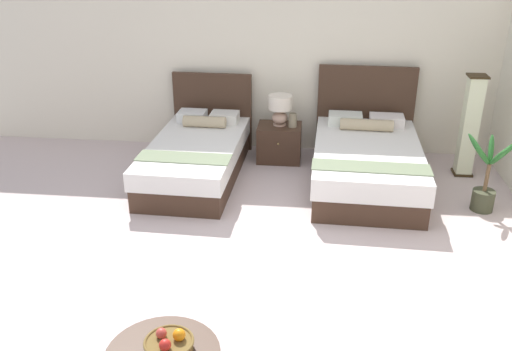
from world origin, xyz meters
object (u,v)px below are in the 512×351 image
Objects in this scene: bed_near_corner at (366,160)px; floor_lamp_corner at (470,126)px; vase at (293,120)px; table_lamp at (280,107)px; potted_palm at (485,186)px; fruit_bowl at (169,344)px; bed_near_window at (197,155)px; nightstand at (279,143)px.

bed_near_corner is 1.42m from floor_lamp_corner.
table_lamp is at bearing 161.52° from vase.
vase is 2.58m from potted_palm.
vase is 4.41m from fruit_bowl.
bed_near_corner is at bearing -161.98° from floor_lamp_corner.
fruit_bowl is at bearing -112.55° from bed_near_corner.
bed_near_window is at bearing -173.00° from floor_lamp_corner.
bed_near_corner is 3.79× the size of nightstand.
vase is (1.20, 0.61, 0.32)m from bed_near_window.
nightstand is 2.74m from potted_palm.
vase is 0.21× the size of potted_palm.
potted_palm is at bearing -25.09° from bed_near_corner.
potted_palm is (2.85, 3.15, -0.19)m from fruit_bowl.
potted_palm is (2.25, -1.21, -0.30)m from vase.
nightstand is at bearing 84.61° from fruit_bowl.
nightstand is (1.02, 0.65, -0.03)m from bed_near_window.
table_lamp reaches higher than fruit_bowl.
nightstand is at bearing 150.41° from bed_near_corner.
fruit_bowl is 0.25× the size of floor_lamp_corner.
potted_palm is at bearing -9.88° from bed_near_window.
potted_palm is (1.29, -0.60, -0.00)m from bed_near_corner.
bed_near_corner is (2.17, 0.00, 0.02)m from bed_near_window.
vase is (0.18, -0.04, 0.35)m from nightstand.
bed_near_window is 2.55× the size of potted_palm.
floor_lamp_corner is at bearing -4.65° from vase.
bed_near_window is at bearing -153.09° from vase.
vase reaches higher than fruit_bowl.
floor_lamp_corner is at bearing 7.00° from bed_near_window.
bed_near_corner is at bearing -29.59° from nightstand.
bed_near_window is 2.17m from bed_near_corner.
bed_near_corner is 2.56× the size of potted_palm.
potted_palm is (2.43, -1.27, -0.46)m from table_lamp.
floor_lamp_corner is (2.45, -0.22, 0.41)m from nightstand.
nightstand is at bearing 152.75° from potted_palm.
bed_near_window is 3.51m from potted_palm.
bed_near_window reaches higher than nightstand.
table_lamp is 2.78m from potted_palm.
floor_lamp_corner is (2.27, -0.18, 0.06)m from vase.
bed_near_corner is at bearing -32.30° from vase.
floor_lamp_corner is at bearing -5.70° from table_lamp.
vase is at bearing 26.91° from bed_near_window.
bed_near_window is at bearing -147.57° from nightstand.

